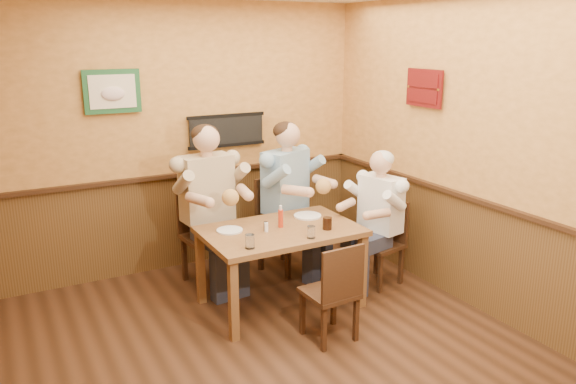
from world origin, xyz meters
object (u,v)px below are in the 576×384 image
dining_table (281,238)px  hot_sauce_bottle (281,217)px  diner_white_elder (380,225)px  chair_near_side (329,290)px  diner_blue_polo (285,205)px  salt_shaker (266,227)px  cola_tumbler (327,223)px  chair_back_left (209,235)px  pepper_shaker (266,226)px  water_glass_left (250,241)px  chair_back_right (285,225)px  water_glass_mid (311,232)px  diner_tan_shirt (208,214)px  chair_right_end (379,243)px

dining_table → hot_sauce_bottle: bearing=60.0°
diner_white_elder → chair_near_side: bearing=-68.9°
diner_blue_polo → salt_shaker: diner_blue_polo is taller
cola_tumbler → chair_near_side: bearing=-119.8°
chair_back_left → pepper_shaker: chair_back_left is taller
salt_shaker → pepper_shaker: 0.02m
diner_white_elder → water_glass_left: diner_white_elder is taller
diner_blue_polo → chair_back_right: bearing=0.0°
chair_back_right → salt_shaker: (-0.58, -0.73, 0.29)m
diner_white_elder → water_glass_left: 1.57m
chair_back_right → hot_sauce_bottle: chair_back_right is taller
diner_blue_polo → salt_shaker: 0.94m
water_glass_mid → pepper_shaker: bearing=127.1°
diner_tan_shirt → salt_shaker: diner_tan_shirt is taller
chair_back_right → chair_back_left: bearing=153.4°
dining_table → chair_back_right: chair_back_right is taller
chair_back_right → pepper_shaker: chair_back_right is taller
diner_tan_shirt → water_glass_mid: (0.53, -1.12, 0.07)m
chair_back_left → water_glass_mid: (0.53, -1.12, 0.29)m
chair_back_left → pepper_shaker: 0.86m
chair_right_end → salt_shaker: chair_right_end is taller
water_glass_mid → chair_right_end: bearing=16.8°
dining_table → water_glass_left: 0.57m
dining_table → chair_back_left: bearing=117.7°
cola_tumbler → pepper_shaker: bearing=156.5°
chair_back_left → pepper_shaker: size_ratio=11.83×
chair_back_right → water_glass_mid: chair_back_right is taller
pepper_shaker → diner_tan_shirt: bearing=108.7°
cola_tumbler → hot_sauce_bottle: 0.43m
dining_table → chair_back_right: 0.85m
chair_near_side → salt_shaker: size_ratio=10.02×
diner_tan_shirt → water_glass_mid: bearing=-70.0°
chair_right_end → chair_near_side: (-1.02, -0.67, -0.01)m
dining_table → water_glass_left: bearing=-145.0°
chair_back_left → water_glass_mid: chair_back_left is taller
chair_back_right → diner_tan_shirt: (-0.84, 0.06, 0.23)m
chair_back_left → water_glass_left: size_ratio=8.64×
dining_table → hot_sauce_bottle: 0.19m
chair_back_left → salt_shaker: 0.88m
cola_tumbler → chair_back_right: bearing=85.8°
hot_sauce_bottle → pepper_shaker: 0.18m
diner_white_elder → cola_tumbler: diner_white_elder is taller
dining_table → chair_back_left: size_ratio=1.37×
diner_white_elder → water_glass_mid: bearing=-85.5°
chair_back_right → chair_near_side: chair_back_right is taller
diner_white_elder → cola_tumbler: 0.77m
chair_right_end → diner_white_elder: 0.19m
cola_tumbler → diner_tan_shirt: bearing=127.8°
chair_right_end → pepper_shaker: bearing=-105.0°
pepper_shaker → salt_shaker: bearing=-100.5°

